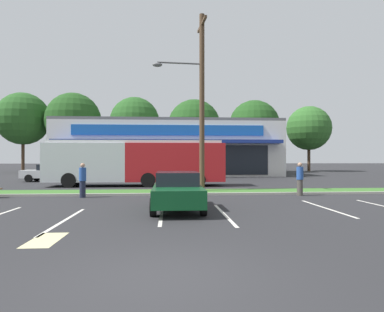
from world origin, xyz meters
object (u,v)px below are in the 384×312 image
(car_0, at_px, (177,190))
(pedestrian_by_pole, at_px, (300,179))
(car_2, at_px, (49,173))
(car_1, at_px, (189,172))
(city_bus, at_px, (136,161))
(utility_pole, at_px, (200,97))
(pedestrian_near_bench, at_px, (83,180))

(car_0, xyz_separation_m, pedestrian_by_pole, (6.67, 4.58, 0.14))
(car_2, bearing_deg, car_1, -172.62)
(city_bus, xyz_separation_m, car_0, (2.70, -11.50, -1.02))
(utility_pole, xyz_separation_m, car_1, (0.08, 11.74, -4.82))
(utility_pole, xyz_separation_m, city_bus, (-4.15, 4.92, -3.80))
(city_bus, distance_m, pedestrian_near_bench, 7.41)
(car_1, height_order, pedestrian_by_pole, pedestrian_by_pole)
(city_bus, height_order, pedestrian_near_bench, city_bus)
(city_bus, height_order, car_1, city_bus)
(city_bus, bearing_deg, utility_pole, 130.75)
(car_0, height_order, car_1, car_0)
(utility_pole, relative_size, pedestrian_near_bench, 5.96)
(car_0, bearing_deg, utility_pole, 167.54)
(utility_pole, height_order, car_2, utility_pole)
(pedestrian_near_bench, bearing_deg, car_0, -32.41)
(car_2, bearing_deg, city_bus, 146.27)
(car_1, bearing_deg, pedestrian_by_pole, -69.52)
(car_2, bearing_deg, car_0, 122.25)
(pedestrian_near_bench, bearing_deg, pedestrian_by_pole, 11.53)
(pedestrian_near_bench, xyz_separation_m, pedestrian_by_pole, (11.38, 0.16, 0.01))
(car_1, relative_size, car_2, 0.98)
(utility_pole, relative_size, car_2, 2.45)
(city_bus, bearing_deg, car_2, -33.18)
(utility_pole, height_order, pedestrian_near_bench, utility_pole)
(city_bus, bearing_deg, pedestrian_near_bench, 74.66)
(car_0, distance_m, pedestrian_near_bench, 6.46)
(car_1, relative_size, pedestrian_near_bench, 2.39)
(utility_pole, xyz_separation_m, pedestrian_near_bench, (-6.17, -2.16, -4.69))
(pedestrian_by_pole, bearing_deg, car_1, 88.57)
(car_0, bearing_deg, pedestrian_by_pole, 124.47)
(city_bus, distance_m, pedestrian_by_pole, 11.68)
(city_bus, height_order, car_0, city_bus)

